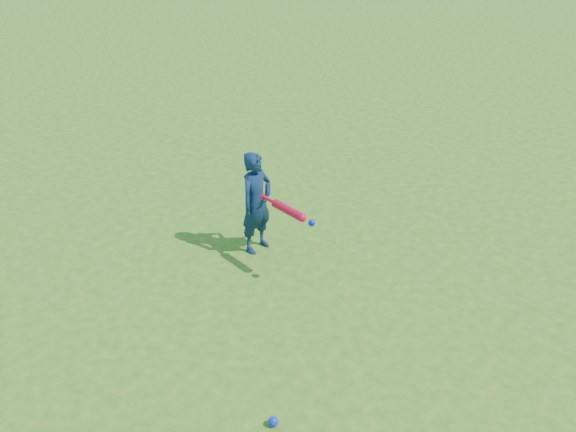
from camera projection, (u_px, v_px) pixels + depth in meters
name	position (u px, v px, depth m)	size (l,w,h in m)	color
ground	(206.00, 253.00, 6.92)	(80.00, 80.00, 0.00)	#386B19
child	(257.00, 203.00, 6.74)	(0.41, 0.27, 1.13)	#0E2345
ground_ball_blue	(273.00, 421.00, 4.81)	(0.08, 0.08, 0.08)	#0D28E4
bat_swing	(291.00, 211.00, 6.25)	(0.76, 0.18, 0.09)	red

